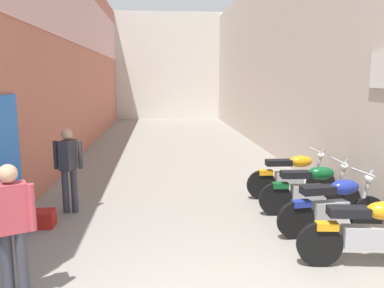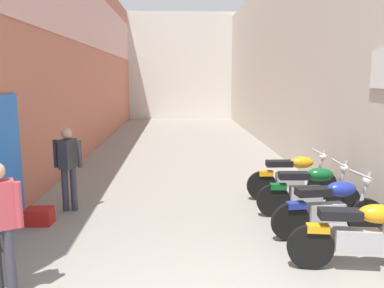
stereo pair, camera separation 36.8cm
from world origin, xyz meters
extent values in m
plane|color=gray|center=(0.00, 8.28, 0.00)|extent=(36.56, 36.56, 0.00)
cube|color=#B76651|center=(-3.28, 10.28, 3.13)|extent=(0.40, 20.56, 6.25)
cube|color=blue|center=(-3.06, 3.40, 1.10)|extent=(0.06, 1.10, 2.20)
cube|color=#DBA39E|center=(-3.07, 10.28, 4.50)|extent=(0.04, 20.56, 2.00)
cube|color=beige|center=(3.28, 10.28, 3.03)|extent=(0.40, 20.56, 6.05)
cube|color=beige|center=(0.00, 21.56, 3.15)|extent=(9.15, 2.00, 6.30)
cylinder|color=black|center=(1.51, 1.66, 0.30)|extent=(0.61, 0.16, 0.60)
cube|color=#9E9EA3|center=(2.08, 1.58, 0.42)|extent=(0.58, 0.27, 0.28)
cube|color=black|center=(1.85, 1.61, 0.76)|extent=(0.54, 0.29, 0.12)
cube|color=orange|center=(1.59, 1.65, 0.56)|extent=(0.30, 0.18, 0.10)
cylinder|color=black|center=(2.75, 2.71, 0.30)|extent=(0.61, 0.15, 0.60)
cylinder|color=black|center=(1.51, 2.56, 0.30)|extent=(0.61, 0.15, 0.60)
cube|color=#9E9EA3|center=(2.08, 2.63, 0.42)|extent=(0.58, 0.27, 0.28)
ellipsoid|color=navy|center=(2.31, 2.66, 0.78)|extent=(0.51, 0.32, 0.24)
cube|color=black|center=(1.85, 2.60, 0.76)|extent=(0.54, 0.28, 0.12)
cylinder|color=#9E9EA3|center=(2.68, 2.70, 0.65)|extent=(0.25, 0.09, 0.77)
cylinder|color=#9E9EA3|center=(2.61, 2.69, 1.00)|extent=(0.10, 0.58, 0.04)
sphere|color=silver|center=(2.73, 2.71, 0.90)|extent=(0.14, 0.14, 0.14)
cube|color=navy|center=(1.59, 2.57, 0.56)|extent=(0.29, 0.17, 0.10)
cylinder|color=black|center=(2.75, 3.55, 0.30)|extent=(0.60, 0.11, 0.60)
cylinder|color=black|center=(1.50, 3.60, 0.30)|extent=(0.60, 0.11, 0.60)
cube|color=#9E9EA3|center=(2.08, 3.58, 0.42)|extent=(0.57, 0.22, 0.28)
ellipsoid|color=#0F5123|center=(2.31, 3.57, 0.78)|extent=(0.49, 0.28, 0.24)
cube|color=black|center=(1.85, 3.59, 0.76)|extent=(0.53, 0.24, 0.12)
cylinder|color=#9E9EA3|center=(2.68, 3.55, 0.65)|extent=(0.25, 0.07, 0.77)
cylinder|color=#9E9EA3|center=(2.61, 3.55, 1.00)|extent=(0.06, 0.58, 0.04)
sphere|color=silver|center=(2.73, 3.55, 0.90)|extent=(0.14, 0.14, 0.14)
cube|color=#0F5123|center=(1.58, 3.60, 0.56)|extent=(0.29, 0.15, 0.10)
cylinder|color=black|center=(2.75, 4.57, 0.30)|extent=(0.60, 0.08, 0.60)
cylinder|color=black|center=(1.50, 4.57, 0.30)|extent=(0.60, 0.08, 0.60)
cube|color=#9E9EA3|center=(2.08, 4.57, 0.42)|extent=(0.56, 0.20, 0.28)
ellipsoid|color=orange|center=(2.31, 4.57, 0.78)|extent=(0.48, 0.26, 0.24)
cube|color=black|center=(1.85, 4.57, 0.76)|extent=(0.52, 0.22, 0.12)
cylinder|color=#9E9EA3|center=(2.68, 4.57, 0.65)|extent=(0.25, 0.06, 0.77)
cylinder|color=#9E9EA3|center=(2.61, 4.57, 1.00)|extent=(0.04, 0.58, 0.04)
sphere|color=silver|center=(2.73, 4.57, 0.90)|extent=(0.14, 0.14, 0.14)
cube|color=orange|center=(1.58, 4.57, 0.56)|extent=(0.28, 0.14, 0.10)
cylinder|color=#383842|center=(-2.26, 1.15, 0.41)|extent=(0.12, 0.12, 0.82)
cylinder|color=#383842|center=(-2.10, 1.15, 0.41)|extent=(0.12, 0.12, 0.82)
cube|color=#B23D47|center=(-2.18, 1.15, 1.09)|extent=(0.39, 0.33, 0.54)
sphere|color=tan|center=(-2.18, 1.15, 1.47)|extent=(0.20, 0.20, 0.20)
cylinder|color=#B23D47|center=(-1.96, 1.15, 1.09)|extent=(0.08, 0.08, 0.52)
cylinder|color=#383842|center=(-2.31, 4.09, 0.41)|extent=(0.12, 0.12, 0.82)
cylinder|color=#383842|center=(-2.15, 4.09, 0.41)|extent=(0.12, 0.12, 0.82)
cube|color=#333338|center=(-2.23, 4.09, 1.09)|extent=(0.29, 0.38, 0.54)
sphere|color=tan|center=(-2.23, 4.09, 1.47)|extent=(0.20, 0.20, 0.20)
cylinder|color=#333338|center=(-2.45, 4.09, 1.09)|extent=(0.08, 0.08, 0.52)
cylinder|color=#333338|center=(-2.01, 4.09, 1.09)|extent=(0.08, 0.08, 0.52)
cube|color=red|center=(-2.57, 3.39, 0.14)|extent=(0.44, 0.32, 0.28)
cylinder|color=#4C4C4C|center=(-2.74, 2.22, 0.47)|extent=(0.02, 0.22, 0.93)
camera|label=1|loc=(-0.58, -3.00, 2.47)|focal=36.37mm
camera|label=2|loc=(-0.22, -3.02, 2.47)|focal=36.37mm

